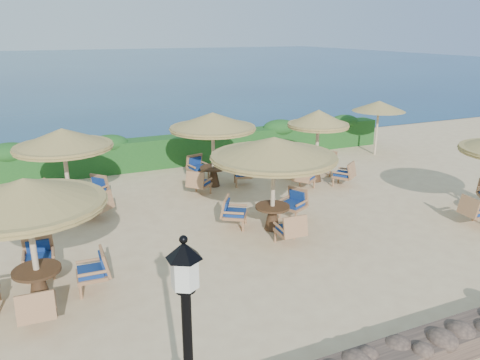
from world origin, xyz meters
TOP-DOWN VIEW (x-y plane):
  - ground at (0.00, 0.00)m, footprint 120.00×120.00m
  - sea at (0.00, 70.00)m, footprint 160.00×160.00m
  - hedge at (0.00, 7.20)m, footprint 18.00×0.90m
  - stone_wall at (0.00, -6.20)m, footprint 15.00×0.65m
  - extra_parasol at (7.80, 5.20)m, footprint 2.30×2.30m
  - cafe_set_0 at (-6.36, -1.51)m, footprint 3.08×3.08m
  - cafe_set_1 at (-0.29, -0.28)m, footprint 3.44×3.44m
  - cafe_set_3 at (-5.34, 3.21)m, footprint 2.84×2.84m
  - cafe_set_4 at (-0.42, 3.97)m, footprint 3.02×3.02m
  - cafe_set_5 at (3.22, 2.96)m, footprint 2.69×2.69m

SIDE VIEW (x-z plane):
  - ground at x=0.00m, z-range 0.00..0.00m
  - sea at x=0.00m, z-range 0.00..0.00m
  - stone_wall at x=0.00m, z-range 0.00..0.44m
  - hedge at x=0.00m, z-range 0.00..1.20m
  - cafe_set_5 at x=3.22m, z-range 0.31..2.96m
  - cafe_set_3 at x=-5.34m, z-range 0.51..3.16m
  - cafe_set_0 at x=-6.36m, z-range 0.56..3.22m
  - cafe_set_4 at x=-0.42m, z-range 0.63..3.28m
  - cafe_set_1 at x=-0.29m, z-range 0.70..3.36m
  - extra_parasol at x=7.80m, z-range 0.97..3.37m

